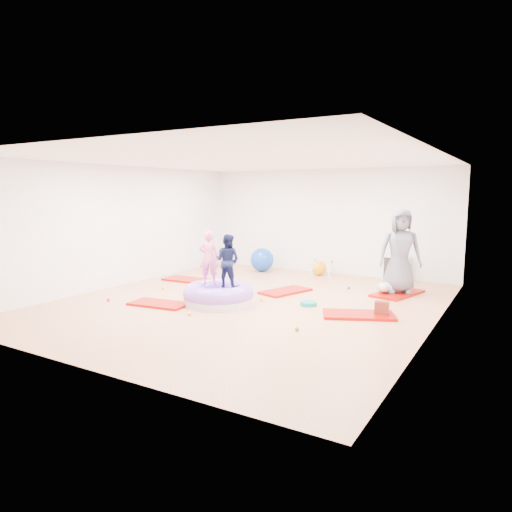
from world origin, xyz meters
The scene contains 19 objects.
room centered at (0.00, 0.00, 1.40)m, with size 7.01×8.01×2.81m.
gym_mat_front_left centered at (-1.39, -1.08, 0.02)m, with size 1.15×0.58×0.05m, color #A50500.
gym_mat_mid_left centered at (-2.49, 1.14, 0.02)m, with size 1.16×0.58×0.05m, color #A50500.
gym_mat_center_back centered at (0.22, 1.20, 0.02)m, with size 1.16×0.58×0.05m, color #A50500.
gym_mat_right centered at (2.23, 0.11, 0.03)m, with size 1.24×0.62×0.05m, color #A50500.
gym_mat_rear_right centered at (2.40, 2.22, 0.03)m, with size 1.29×0.65×0.05m, color #A50500.
inflatable_cushion centered at (-0.45, -0.40, 0.17)m, with size 1.40×1.40×0.44m.
child_pink centered at (-0.72, -0.33, 0.94)m, with size 0.39×0.26×1.08m, color pink.
child_navy centered at (-0.24, -0.37, 0.92)m, with size 0.50×0.39×1.03m, color #0D1334.
adult_caregiver centered at (2.42, 2.23, 0.95)m, with size 0.88×0.57×1.80m, color #555764.
infant centered at (2.19, 2.02, 0.17)m, with size 0.40×0.40×0.23m.
ball_pit_balls centered at (-0.33, -0.26, 0.04)m, with size 4.21×3.66×0.07m.
exercise_ball_blue centered at (-1.56, 3.27, 0.33)m, with size 0.65×0.65×0.65m, color #1040B3.
exercise_ball_orange centered at (0.05, 3.51, 0.20)m, with size 0.39×0.39×0.39m, color orange.
infant_play_gym centered at (0.31, 3.15, 0.31)m, with size 0.61×0.58×0.47m.
cube_shelf centered at (1.99, 3.79, 0.32)m, with size 0.63×0.31×0.63m.
balance_disc centered at (1.14, 0.38, 0.04)m, with size 0.33×0.33×0.07m, color #09817D.
backpack centered at (2.59, 0.30, 0.14)m, with size 0.24×0.15×0.28m, color #9A1F0B.
yellow_toy centered at (-1.18, -0.79, 0.02)m, with size 0.22×0.22×0.03m, color #FFAA20.
Camera 1 is at (4.67, -7.60, 2.19)m, focal length 32.00 mm.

